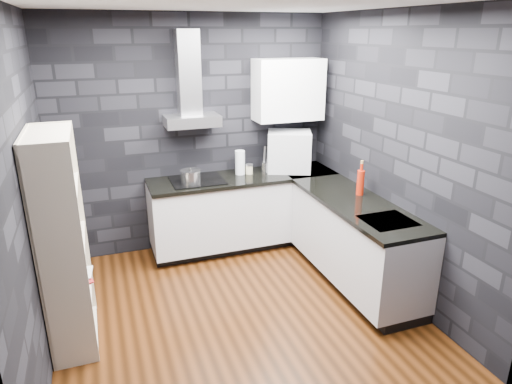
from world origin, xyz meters
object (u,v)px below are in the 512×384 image
appliance_garage (289,152)px  fruit_bowl (62,241)px  pot (191,177)px  bookshelf (63,242)px  glass_vase (240,163)px  red_bottle (360,183)px  storage_jar (249,170)px  utensil_crock (265,167)px

appliance_garage → fruit_bowl: appliance_garage is taller
pot → bookshelf: bookshelf is taller
glass_vase → red_bottle: glass_vase is taller
fruit_bowl → glass_vase: bearing=34.9°
glass_vase → storage_jar: glass_vase is taller
pot → red_bottle: size_ratio=0.84×
glass_vase → fruit_bowl: 2.33m
glass_vase → utensil_crock: size_ratio=2.31×
red_bottle → bookshelf: size_ratio=0.14×
appliance_garage → fruit_bowl: (-2.51, -1.28, -0.19)m
red_bottle → utensil_crock: bearing=120.8°
pot → bookshelf: bearing=-139.0°
storage_jar → fruit_bowl: (-2.01, -1.30, -0.01)m
appliance_garage → pot: bearing=-152.8°
storage_jar → bookshelf: (-2.01, -1.25, -0.05)m
glass_vase → red_bottle: 1.45m
pot → glass_vase: size_ratio=0.77×
red_bottle → fruit_bowl: (-2.85, -0.23, -0.09)m
pot → bookshelf: 1.70m
pot → fruit_bowl: 1.74m
appliance_garage → red_bottle: size_ratio=1.95×
storage_jar → red_bottle: (0.84, -1.07, 0.08)m
pot → utensil_crock: size_ratio=1.78×
utensil_crock → appliance_garage: (0.30, -0.02, 0.16)m
glass_vase → fruit_bowl: size_ratio=1.20×
fruit_bowl → pot: bearing=42.4°
pot → utensil_crock: pot is taller
red_bottle → bookshelf: bookshelf is taller
red_bottle → fruit_bowl: size_ratio=1.09×
appliance_garage → bookshelf: (-2.51, -1.22, -0.22)m
glass_vase → red_bottle: size_ratio=1.10×
utensil_crock → pot: bearing=-172.2°
storage_jar → bookshelf: 2.37m
appliance_garage → fruit_bowl: bearing=-130.7°
storage_jar → fruit_bowl: storage_jar is taller
utensil_crock → bookshelf: bearing=-150.7°
red_bottle → fruit_bowl: red_bottle is taller
appliance_garage → red_bottle: (0.34, -1.05, -0.10)m
red_bottle → bookshelf: (-2.85, -0.17, -0.13)m
glass_vase → appliance_garage: (0.60, -0.05, 0.08)m
appliance_garage → red_bottle: appliance_garage is taller
bookshelf → utensil_crock: bearing=25.6°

